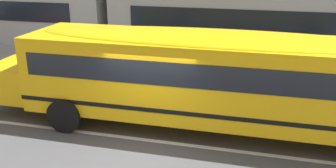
{
  "coord_description": "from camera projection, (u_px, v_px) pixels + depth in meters",
  "views": [
    {
      "loc": [
        2.73,
        -8.77,
        5.01
      ],
      "look_at": [
        0.35,
        0.62,
        1.53
      ],
      "focal_mm": 38.83,
      "sensor_mm": 36.0,
      "label": 1
    }
  ],
  "objects": [
    {
      "name": "ground_plane",
      "position": [
        151.0,
        141.0,
        10.32
      ],
      "size": [
        400.0,
        400.0,
        0.0
      ],
      "primitive_type": "plane",
      "color": "#4C4C4F"
    },
    {
      "name": "lane_centreline",
      "position": [
        151.0,
        140.0,
        10.32
      ],
      "size": [
        110.0,
        0.16,
        0.01
      ],
      "primitive_type": "cube",
      "color": "silver",
      "rests_on": "ground_plane"
    },
    {
      "name": "sidewalk_far",
      "position": [
        198.0,
        64.0,
        17.41
      ],
      "size": [
        120.0,
        3.0,
        0.01
      ],
      "primitive_type": "cube",
      "color": "gray",
      "rests_on": "ground_plane"
    },
    {
      "name": "school_bus",
      "position": [
        208.0,
        73.0,
        10.53
      ],
      "size": [
        13.2,
        3.12,
        2.95
      ],
      "rotation": [
        0.0,
        0.0,
        3.14
      ],
      "color": "yellow",
      "rests_on": "ground_plane"
    }
  ]
}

